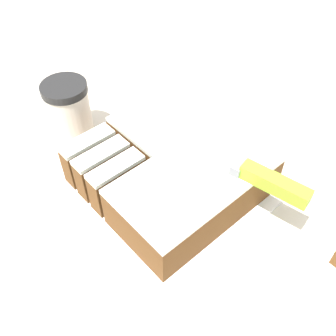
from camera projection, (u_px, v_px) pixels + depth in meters
The scene contains 5 objects.
countertop at pixel (177, 318), 0.95m from camera, with size 1.40×1.10×0.89m.
cake_board at pixel (168, 185), 0.65m from camera, with size 0.30×0.29×0.01m.
cake at pixel (172, 168), 0.62m from camera, with size 0.25×0.24×0.07m.
knife at pixel (253, 174), 0.55m from camera, with size 0.27×0.08×0.02m.
coffee_cup at pixel (69, 111), 0.69m from camera, with size 0.08×0.08×0.11m.
Camera 1 is at (0.27, -0.27, 1.38)m, focal length 42.00 mm.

